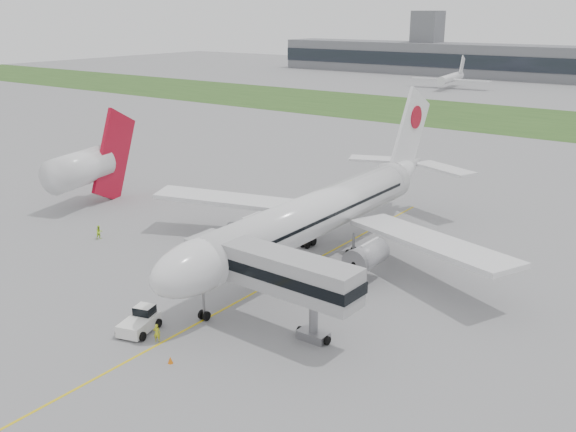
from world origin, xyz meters
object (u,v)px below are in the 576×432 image
Objects in this scene: airliner at (321,211)px; jet_bridge at (269,270)px; pushback_tug at (140,321)px; neighbor_aircraft at (84,167)px; ground_crew_near at (157,333)px.

jet_bridge is (5.97, -17.60, 0.09)m from airliner.
pushback_tug is 43.00m from neighbor_aircraft.
airliner is at bearing 111.01° from jet_bridge.
pushback_tug is (-3.24, -24.78, -4.71)m from airliner.
airliner is 12.00× the size of pushback_tug.
jet_bridge is (9.21, 7.18, 4.80)m from pushback_tug.
airliner is at bearing -11.07° from neighbor_aircraft.
pushback_tug is 2.68× the size of ground_crew_near.
airliner reaches higher than neighbor_aircraft.
neighbor_aircraft is (-39.76, -2.60, 0.15)m from airliner.
pushback_tug is 0.27× the size of jet_bridge.
jet_bridge reaches higher than ground_crew_near.
jet_bridge reaches higher than pushback_tug.
pushback_tug is at bearing -48.21° from ground_crew_near.
jet_bridge is at bearing -71.26° from airliner.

